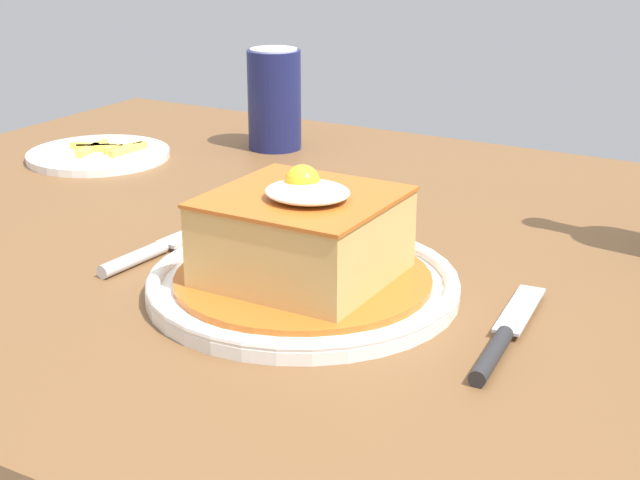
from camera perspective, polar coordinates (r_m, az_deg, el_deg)
The scene contains 7 objects.
dining_table at distance 0.90m, azimuth 3.09°, elevation -7.56°, with size 1.25×0.83×0.77m.
main_plate at distance 0.74m, azimuth -0.77°, elevation -2.70°, with size 0.25×0.25×0.02m.
sandwich_meal at distance 0.73m, azimuth -0.78°, elevation -0.11°, with size 0.20×0.20×0.10m.
fork at distance 0.83m, azimuth -10.25°, elevation -0.70°, with size 0.03×0.14×0.01m.
knife at distance 0.67m, azimuth 10.89°, elevation -6.05°, with size 0.03×0.17×0.01m.
soda_can at distance 1.17m, azimuth -2.78°, elevation 8.53°, with size 0.07×0.07×0.12m.
side_plate_fries at distance 1.17m, azimuth -13.26°, elevation 5.08°, with size 0.17×0.17×0.02m.
Camera 1 is at (0.35, -0.71, 1.07)m, focal length 52.73 mm.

